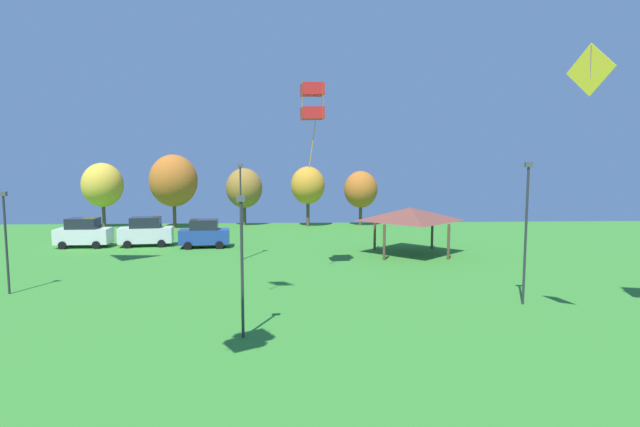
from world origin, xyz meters
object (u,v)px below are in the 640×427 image
treeline_tree_1 (174,181)px  parked_car_third_from_left (204,234)px  parked_car_leftmost (83,233)px  treeline_tree_2 (244,188)px  treeline_tree_0 (103,185)px  light_post_0 (241,207)px  treeline_tree_4 (361,190)px  light_post_3 (242,258)px  light_post_2 (6,236)px  treeline_tree_3 (308,185)px  park_pavilion (410,214)px  kite_flying_5 (312,102)px  kite_flying_6 (590,70)px  light_post_1 (526,226)px  parked_car_second_from_left (146,232)px

treeline_tree_1 → parked_car_third_from_left: bearing=-66.6°
parked_car_leftmost → treeline_tree_2: 18.62m
treeline_tree_0 → treeline_tree_1: size_ratio=0.89×
parked_car_leftmost → treeline_tree_1: bearing=67.9°
parked_car_third_from_left → light_post_0: 6.97m
light_post_0 → treeline_tree_4: size_ratio=1.15×
light_post_0 → light_post_3: light_post_0 is taller
light_post_2 → treeline_tree_1: bearing=85.1°
treeline_tree_3 → park_pavilion: bearing=-66.6°
kite_flying_5 → parked_car_leftmost: (-18.66, 11.28, -9.46)m
kite_flying_6 → light_post_3: 15.20m
treeline_tree_1 → treeline_tree_4: (20.21, 1.31, -1.07)m
kite_flying_6 → treeline_tree_0: kite_flying_6 is taller
kite_flying_5 → light_post_3: bearing=-106.2°
light_post_2 → treeline_tree_0: (-5.57, 28.01, 1.41)m
treeline_tree_2 → light_post_0: bearing=-84.7°
parked_car_leftmost → light_post_3: 27.08m
treeline_tree_0 → kite_flying_5: bearing=-48.1°
kite_flying_5 → light_post_0: size_ratio=0.73×
treeline_tree_2 → treeline_tree_4: bearing=-3.3°
kite_flying_5 → treeline_tree_3: bearing=89.4°
treeline_tree_4 → kite_flying_5: bearing=-104.0°
parked_car_leftmost → light_post_1: 34.18m
light_post_1 → treeline_tree_1: size_ratio=0.90×
parked_car_leftmost → kite_flying_5: bearing=-32.5°
light_post_2 → light_post_3: light_post_3 is taller
parked_car_third_from_left → light_post_0: bearing=-61.0°
light_post_1 → treeline_tree_1: 38.69m
parked_car_leftmost → treeline_tree_2: bearing=48.6°
light_post_2 → light_post_1: bearing=-6.8°
park_pavilion → treeline_tree_3: treeline_tree_3 is taller
kite_flying_5 → light_post_0: bearing=133.1°
treeline_tree_4 → treeline_tree_2: bearing=176.7°
treeline_tree_4 → parked_car_third_from_left: bearing=-136.4°
parked_car_second_from_left → parked_car_third_from_left: bearing=-17.9°
park_pavilion → light_post_2: light_post_2 is taller
treeline_tree_0 → treeline_tree_3: bearing=-1.1°
parked_car_second_from_left → treeline_tree_1: (-0.46, 11.75, 3.85)m
parked_car_third_from_left → treeline_tree_0: treeline_tree_0 is taller
treeline_tree_3 → treeline_tree_1: bearing=-177.1°
parked_car_second_from_left → light_post_1: light_post_1 is taller
treeline_tree_3 → parked_car_third_from_left: bearing=-123.4°
light_post_1 → treeline_tree_0: (-32.25, 31.18, 0.62)m
light_post_1 → light_post_2: (-26.68, 3.17, -0.79)m
light_post_3 → treeline_tree_2: bearing=95.8°
parked_car_second_from_left → treeline_tree_4: bearing=26.2°
park_pavilion → treeline_tree_0: 34.47m
kite_flying_6 → light_post_0: size_ratio=0.29×
parked_car_third_from_left → light_post_2: size_ratio=0.76×
kite_flying_5 → light_post_1: kite_flying_5 is taller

